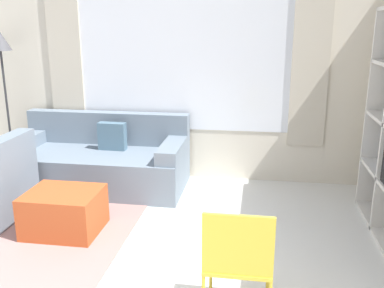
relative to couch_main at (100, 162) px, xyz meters
The scene contains 6 objects.
wall_back 1.52m from the couch_main, 28.80° to the left, with size 6.19×0.11×2.70m.
area_rug 1.15m from the couch_main, 105.00° to the right, with size 2.06×2.34×0.01m, color gray.
couch_main is the anchor object (origin of this frame).
ottoman 1.26m from the couch_main, 85.17° to the right, with size 0.69×0.58×0.42m.
floor_lamp 1.85m from the couch_main, behind, with size 0.29×0.29×1.90m.
folding_chair 2.99m from the couch_main, 52.09° to the right, with size 0.44×0.46×0.86m.
Camera 1 is at (0.94, -2.17, 1.96)m, focal length 40.00 mm.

